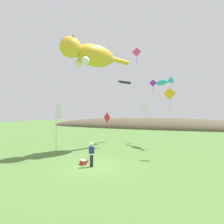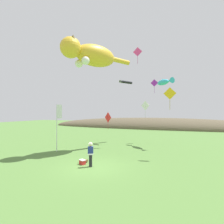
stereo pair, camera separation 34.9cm
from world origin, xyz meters
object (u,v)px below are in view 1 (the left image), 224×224
kite_spool (87,161)px  kite_giant_cat (90,55)px  kite_diamond_white (144,106)px  festival_banner_pole (57,121)px  kite_diamond_gold (170,94)px  kite_tube_streamer (124,82)px  picnic_cooler (83,162)px  kite_fish_windsock (163,82)px  kite_diamond_violet (153,83)px  kite_diamond_pink (137,52)px  festival_attendant (92,154)px  kite_diamond_red (107,118)px

kite_spool → kite_giant_cat: kite_giant_cat is taller
kite_spool → kite_diamond_white: kite_diamond_white is taller
festival_banner_pole → kite_diamond_gold: kite_diamond_gold is taller
kite_tube_streamer → kite_diamond_gold: size_ratio=1.02×
picnic_cooler → kite_fish_windsock: bearing=61.7°
picnic_cooler → kite_diamond_violet: size_ratio=0.31×
picnic_cooler → kite_diamond_pink: kite_diamond_pink is taller
festival_attendant → kite_diamond_pink: bearing=82.0°
kite_diamond_pink → kite_diamond_white: (0.76, 0.98, -6.55)m
festival_attendant → festival_banner_pole: festival_banner_pole is taller
picnic_cooler → kite_diamond_violet: kite_diamond_violet is taller
festival_attendant → kite_spool: festival_attendant is taller
kite_diamond_gold → kite_diamond_pink: bearing=129.1°
kite_fish_windsock → kite_diamond_violet: (-1.52, 2.42, 0.32)m
kite_diamond_red → festival_banner_pole: bearing=-117.8°
kite_spool → kite_tube_streamer: (-0.00, 10.93, 8.03)m
picnic_cooler → kite_diamond_red: kite_diamond_red is taller
picnic_cooler → kite_tube_streamer: size_ratio=0.29×
kite_giant_cat → kite_diamond_white: 9.07m
festival_banner_pole → kite_fish_windsock: kite_fish_windsock is taller
kite_diamond_pink → kite_diamond_red: kite_diamond_pink is taller
kite_giant_cat → kite_diamond_red: (0.07, 4.49, -6.59)m
picnic_cooler → kite_diamond_gold: 9.34m
kite_diamond_pink → kite_diamond_red: 8.87m
kite_tube_streamer → kite_diamond_violet: kite_diamond_violet is taller
kite_diamond_violet → kite_diamond_red: bearing=-146.2°
picnic_cooler → kite_diamond_pink: size_ratio=0.29×
festival_banner_pole → kite_diamond_white: 10.68m
kite_tube_streamer → kite_diamond_pink: bearing=-45.1°
festival_attendant → kite_tube_streamer: kite_tube_streamer is taller
festival_banner_pole → kite_giant_cat: bearing=24.5°
kite_spool → kite_diamond_gold: size_ratio=0.14×
kite_giant_cat → festival_attendant: bearing=-62.1°
festival_banner_pole → kite_diamond_gold: (10.78, 1.49, 2.47)m
festival_attendant → kite_giant_cat: kite_giant_cat is taller
picnic_cooler → kite_spool: bearing=85.2°
picnic_cooler → kite_diamond_red: size_ratio=0.26×
festival_banner_pole → kite_diamond_white: size_ratio=2.26×
kite_spool → kite_tube_streamer: size_ratio=0.13×
kite_spool → picnic_cooler: picnic_cooler is taller
kite_giant_cat → kite_spool: bearing=-66.9°
festival_attendant → kite_fish_windsock: 12.97m
kite_fish_windsock → kite_diamond_gold: 5.92m
festival_attendant → kite_diamond_white: size_ratio=0.83×
kite_diamond_pink → kite_diamond_white: kite_diamond_pink is taller
festival_attendant → kite_fish_windsock: bearing=66.4°
kite_diamond_white → picnic_cooler: bearing=-106.1°
kite_giant_cat → kite_diamond_pink: size_ratio=3.82×
festival_banner_pole → kite_fish_windsock: 12.93m
festival_banner_pole → kite_tube_streamer: kite_tube_streamer is taller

